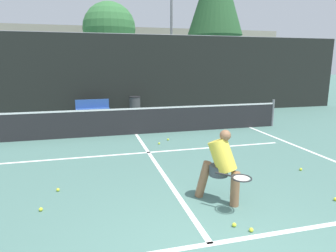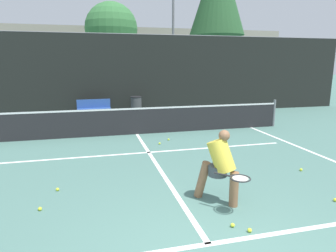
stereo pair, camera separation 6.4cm
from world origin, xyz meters
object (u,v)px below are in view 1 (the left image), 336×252
courtside_bench (93,108)px  trash_bin (135,106)px  player_practicing (221,164)px  parked_car (78,97)px

courtside_bench → trash_bin: trash_bin is taller
courtside_bench → player_practicing: bearing=-79.4°
trash_bin → parked_car: parked_car is taller
player_practicing → courtside_bench: bearing=149.7°
courtside_bench → parked_car: parked_car is taller
courtside_bench → trash_bin: bearing=-1.2°
player_practicing → parked_car: parked_car is taller
player_practicing → trash_bin: bearing=137.9°
courtside_bench → parked_car: 3.74m
trash_bin → parked_car: (-2.68, 3.64, 0.13)m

